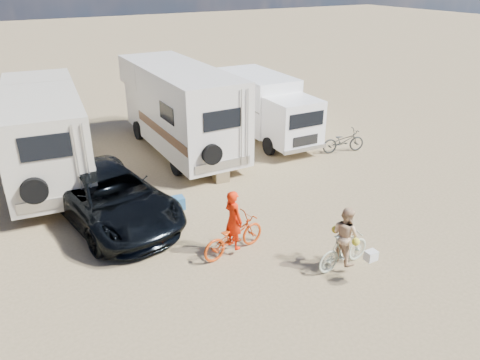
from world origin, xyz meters
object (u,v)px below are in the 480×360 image
rider_man (233,226)px  rv_main (180,110)px  box_truck (267,109)px  rider_woman (345,241)px  cooler (176,203)px  bike_parked (343,141)px  dark_suv (110,197)px  crate (221,175)px  rv_left (46,137)px  bike_man (233,236)px  bike_woman (344,250)px

rider_man → rv_main: bearing=-23.7°
rv_main → box_truck: size_ratio=1.26×
rider_woman → cooler: 5.64m
rider_woman → bike_parked: (5.47, 6.29, -0.28)m
rider_woman → rv_main: bearing=-2.3°
cooler → bike_parked: bearing=14.6°
dark_suv → cooler: bearing=-18.6°
crate → cooler: bearing=-151.0°
rv_left → bike_man: size_ratio=3.81×
bike_parked → cooler: size_ratio=3.63×
dark_suv → cooler: (1.96, -0.31, -0.58)m
rider_woman → bike_parked: 8.34m
rv_left → cooler: size_ratio=14.70×
crate → dark_suv: bearing=-167.6°
rv_main → cooler: rv_main is taller
rv_left → bike_parked: 11.52m
rv_main → bike_woman: rv_main is taller
bike_man → crate: bearing=-33.7°
crate → bike_parked: bearing=0.5°
bike_parked → box_truck: bearing=45.6°
rider_man → rider_woman: bearing=-143.1°
rv_main → rider_woman: (0.30, -9.78, -0.98)m
box_truck → bike_man: size_ratio=3.06×
rv_main → bike_man: 8.13m
rv_main → rider_man: rv_main is taller
rv_main → bike_man: (-1.82, -7.83, -1.23)m
rider_man → dark_suv: bearing=24.4°
bike_man → cooler: size_ratio=3.86×
rv_main → bike_woman: bearing=-87.9°
rv_main → bike_man: rv_main is taller
rider_woman → bike_woman: bearing=85.9°
bike_woman → bike_parked: bike_woman is taller
crate → box_truck: bearing=38.2°
bike_parked → rv_left: bearing=87.9°
rider_man → cooler: size_ratio=3.26×
rv_main → bike_parked: size_ratio=4.10×
rv_main → box_truck: 3.95m
rider_man → bike_woman: bearing=-143.1°
bike_woman → cooler: (-2.52, 5.01, -0.30)m
rv_main → bike_parked: 6.86m
rider_man → crate: (1.83, 4.30, -0.63)m
rv_left → dark_suv: bearing=-69.1°
rv_left → rider_man: bearing=-59.1°
box_truck → dark_suv: (-8.09, -3.99, -0.59)m
bike_woman → rider_man: 2.90m
bike_woman → rider_man: rider_man is taller
bike_man → crate: size_ratio=3.90×
bike_man → rider_woman: 2.89m
dark_suv → bike_man: bearing=-64.6°
dark_suv → rider_man: bearing=-64.6°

